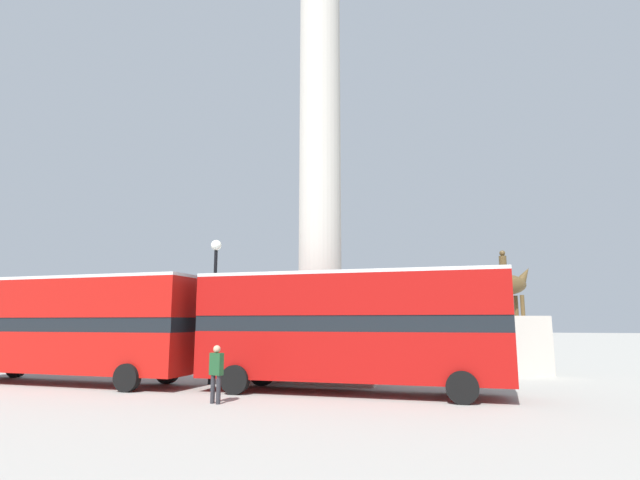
% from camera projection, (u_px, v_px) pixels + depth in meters
% --- Properties ---
extents(ground_plane, '(200.00, 200.00, 0.00)m').
position_uv_depth(ground_plane, '(320.00, 378.00, 22.36)').
color(ground_plane, '#9E9B93').
extents(monument_column, '(5.77, 5.77, 23.49)m').
position_uv_depth(monument_column, '(320.00, 205.00, 23.64)').
color(monument_column, beige).
rests_on(monument_column, ground_plane).
extents(bus_a, '(11.41, 3.13, 4.29)m').
position_uv_depth(bus_a, '(69.00, 324.00, 20.54)').
color(bus_a, '#B7140F').
rests_on(bus_a, ground_plane).
extents(bus_b, '(10.89, 2.87, 4.24)m').
position_uv_depth(bus_b, '(349.00, 326.00, 17.74)').
color(bus_b, '#A80F0C').
rests_on(bus_b, ground_plane).
extents(equestrian_statue, '(3.94, 3.47, 5.98)m').
position_uv_depth(equestrian_statue, '(508.00, 337.00, 24.04)').
color(equestrian_statue, beige).
rests_on(equestrian_statue, ground_plane).
extents(street_lamp, '(0.45, 0.45, 5.88)m').
position_uv_depth(street_lamp, '(214.00, 298.00, 20.60)').
color(street_lamp, black).
rests_on(street_lamp, ground_plane).
extents(pedestrian_near_lamp, '(0.50, 0.33, 1.76)m').
position_uv_depth(pedestrian_near_lamp, '(216.00, 370.00, 15.45)').
color(pedestrian_near_lamp, '#28282D').
rests_on(pedestrian_near_lamp, ground_plane).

